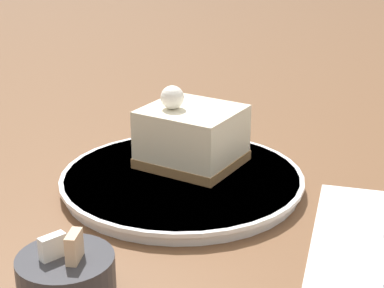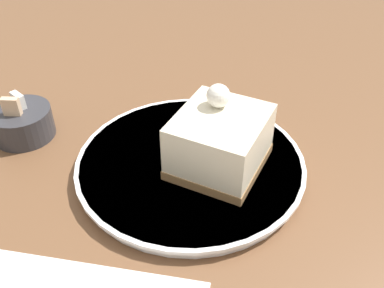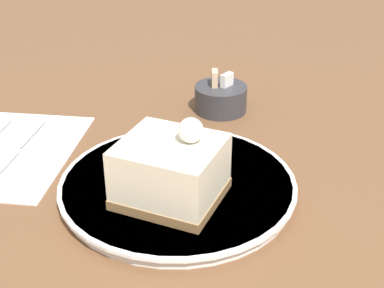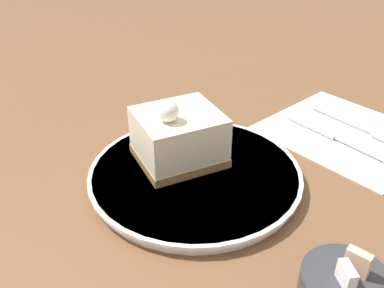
{
  "view_description": "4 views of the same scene",
  "coord_description": "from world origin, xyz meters",
  "px_view_note": "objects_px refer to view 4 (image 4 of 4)",
  "views": [
    {
      "loc": [
        -0.3,
        0.54,
        0.28
      ],
      "look_at": [
        -0.04,
        -0.01,
        0.05
      ],
      "focal_mm": 60.0,
      "sensor_mm": 36.0,
      "label": 1
    },
    {
      "loc": [
        -0.37,
        -0.13,
        0.32
      ],
      "look_at": [
        -0.04,
        -0.0,
        0.04
      ],
      "focal_mm": 40.0,
      "sensor_mm": 36.0,
      "label": 2
    },
    {
      "loc": [
        0.12,
        -0.45,
        0.32
      ],
      "look_at": [
        -0.03,
        0.02,
        0.05
      ],
      "focal_mm": 50.0,
      "sensor_mm": 36.0,
      "label": 3
    },
    {
      "loc": [
        0.19,
        0.35,
        0.31
      ],
      "look_at": [
        -0.03,
        0.0,
        0.06
      ],
      "focal_mm": 40.0,
      "sensor_mm": 36.0,
      "label": 4
    }
  ],
  "objects_px": {
    "fork": "(365,128)",
    "knife": "(327,133)",
    "plate": "(196,175)",
    "cake_slice": "(178,136)"
  },
  "relations": [
    {
      "from": "cake_slice",
      "to": "fork",
      "type": "bearing_deg",
      "value": 173.8
    },
    {
      "from": "plate",
      "to": "fork",
      "type": "height_order",
      "value": "plate"
    },
    {
      "from": "cake_slice",
      "to": "knife",
      "type": "bearing_deg",
      "value": 175.75
    },
    {
      "from": "plate",
      "to": "knife",
      "type": "bearing_deg",
      "value": 178.15
    },
    {
      "from": "fork",
      "to": "knife",
      "type": "xyz_separation_m",
      "value": [
        0.06,
        -0.02,
        -0.0
      ]
    },
    {
      "from": "knife",
      "to": "fork",
      "type": "bearing_deg",
      "value": 153.03
    },
    {
      "from": "cake_slice",
      "to": "plate",
      "type": "bearing_deg",
      "value": 103.04
    },
    {
      "from": "fork",
      "to": "knife",
      "type": "distance_m",
      "value": 0.06
    },
    {
      "from": "fork",
      "to": "knife",
      "type": "height_order",
      "value": "same"
    },
    {
      "from": "plate",
      "to": "cake_slice",
      "type": "distance_m",
      "value": 0.05
    }
  ]
}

